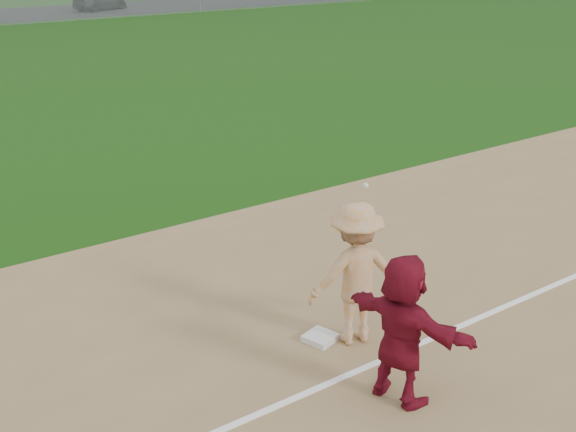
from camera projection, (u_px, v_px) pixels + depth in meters
ground at (350, 333)px, 10.17m from camera, size 160.00×160.00×0.00m
foul_line at (389, 357)px, 9.55m from camera, size 60.00×0.10×0.01m
first_base at (320, 338)px, 9.93m from camera, size 0.48×0.48×0.09m
base_runner at (402, 329)px, 8.40m from camera, size 0.86×1.81×1.88m
car_right at (100, 1)px, 52.27m from camera, size 4.60×3.09×1.24m
first_base_play at (355, 274)px, 9.63m from camera, size 1.45×1.06×2.25m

